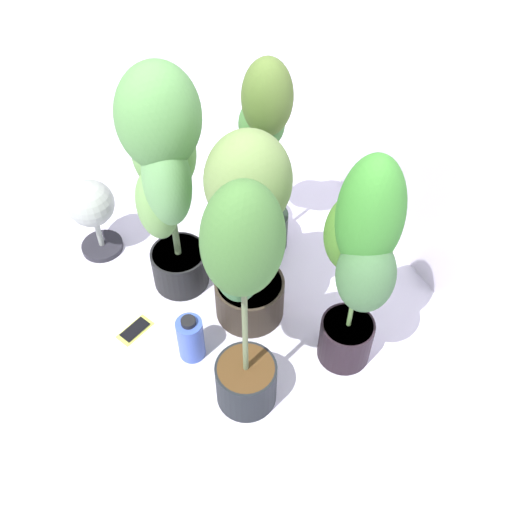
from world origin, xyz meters
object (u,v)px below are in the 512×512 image
Objects in this scene: nutrient_bottle at (191,338)px; potted_plant_front_right at (243,288)px; potted_plant_back_left at (265,149)px; potted_plant_back_right at (361,255)px; potted_plant_center at (248,221)px; floor_fan at (92,208)px; potted_plant_front_left at (164,167)px; cell_phone at (135,330)px.

potted_plant_front_right is at bearing 26.60° from nutrient_bottle.
potted_plant_back_right is at bearing 1.49° from potted_plant_back_left.
potted_plant_front_right is 1.16× the size of potted_plant_center.
potted_plant_back_right is at bearing 174.66° from floor_fan.
potted_plant_front_left is 0.74m from potted_plant_back_right.
potted_plant_back_right is at bearing 35.68° from potted_plant_center.
potted_plant_front_right is 0.38m from potted_plant_center.
potted_plant_back_right is at bearing 89.23° from potted_plant_front_right.
potted_plant_front_right is 0.41m from potted_plant_back_right.
potted_plant_back_left is 0.76m from floor_fan.
floor_fan is at bearing -141.77° from potted_plant_front_left.
potted_plant_back_left reaches higher than cell_phone.
potted_plant_back_right is 0.41m from potted_plant_center.
cell_phone is (-0.43, -0.69, -0.56)m from potted_plant_back_right.
potted_plant_center is at bearing 175.31° from floor_fan.
floor_fan is (-0.92, -0.69, -0.32)m from potted_plant_back_right.
potted_plant_front_right is 1.00× the size of potted_plant_front_left.
potted_plant_back_left is 0.77m from potted_plant_front_right.
potted_plant_back_left is at bearing 146.26° from potted_plant_center.
potted_plant_back_left is 0.89× the size of potted_plant_front_left.
floor_fan is at bearing -162.80° from potted_plant_front_right.
potted_plant_front_right is (0.66, -0.39, 0.09)m from potted_plant_back_left.
potted_plant_center is at bearing 36.58° from potted_plant_front_left.
cell_phone is at bearing -146.04° from potted_plant_front_right.
potted_plant_front_left is 0.55m from floor_fan.
cell_phone is 0.43× the size of floor_fan.
potted_plant_center is 0.78m from floor_fan.
nutrient_bottle is at bearing -13.13° from potted_plant_front_left.
potted_plant_front_right is at bearing 155.03° from floor_fan.
cell_phone is at bearing -56.38° from potted_plant_front_left.
potted_plant_front_right reaches higher than cell_phone.
potted_plant_front_left is at bearing 98.40° from cell_phone.
potted_plant_back_left is 1.04× the size of potted_plant_center.
potted_plant_back_right is at bearing 65.42° from nutrient_bottle.
potted_plant_back_left is 0.78m from nutrient_bottle.
potted_plant_back_right reaches higher than potted_plant_center.
nutrient_bottle reaches higher than cell_phone.
potted_plant_front_right is at bearing -90.77° from potted_plant_back_right.
floor_fan is (-0.25, -0.67, -0.27)m from potted_plant_back_left.
potted_plant_front_right is at bearing 8.74° from cell_phone.
potted_plant_front_left is 4.76× the size of nutrient_bottle.
nutrient_bottle is (-0.23, -0.12, -0.50)m from potted_plant_front_right.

